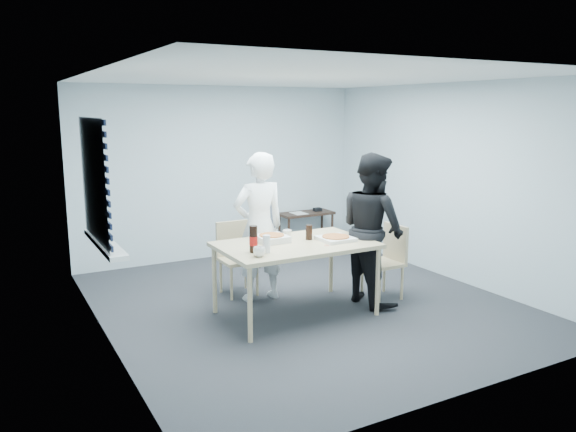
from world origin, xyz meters
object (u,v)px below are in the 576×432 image
mug_a (259,252)px  soda_bottle (253,240)px  dining_table (296,248)px  chair_far (236,252)px  chair_right (388,256)px  backpack (265,216)px  mug_b (287,234)px  person_white (259,227)px  side_table (306,217)px  stool (264,238)px  person_black (372,229)px

mug_a → soda_bottle: 0.20m
dining_table → chair_far: chair_far is taller
dining_table → mug_a: bearing=-152.0°
chair_right → backpack: bearing=108.6°
chair_right → mug_b: bearing=166.4°
person_white → soda_bottle: 0.90m
side_table → chair_far: bearing=-141.3°
side_table → backpack: size_ratio=1.96×
backpack → mug_b: backpack is taller
chair_right → backpack: 2.12m
soda_bottle → chair_far: bearing=75.6°
mug_b → chair_far: bearing=112.9°
dining_table → soda_bottle: size_ratio=6.01×
person_white → soda_bottle: person_white is taller
chair_right → mug_a: (-1.87, -0.29, 0.35)m
dining_table → chair_far: (-0.28, 1.02, -0.24)m
stool → dining_table: bearing=-106.7°
chair_right → mug_a: size_ratio=7.24×
side_table → backpack: 1.22m
chair_far → side_table: (1.92, 1.54, 0.01)m
chair_right → person_white: 1.60m
stool → mug_b: size_ratio=5.15×
dining_table → mug_b: mug_b is taller
person_black → backpack: person_black is taller
chair_far → soda_bottle: soda_bottle is taller
chair_right → chair_far: bearing=145.9°
person_white → backpack: 1.52m
mug_b → backpack: bearing=71.9°
person_white → mug_a: bearing=64.3°
chair_right → side_table: chair_right is taller
dining_table → chair_right: 1.30m
person_black → side_table: size_ratio=1.97×
mug_b → mug_a: bearing=-137.4°
chair_right → stool: chair_right is taller
chair_far → person_white: bearing=-68.7°
dining_table → stool: (0.60, 1.99, -0.35)m
dining_table → chair_far: size_ratio=1.88×
dining_table → person_white: size_ratio=0.94×
dining_table → chair_right: chair_right is taller
person_black → chair_right: bearing=-82.9°
chair_right → backpack: size_ratio=1.94×
mug_a → soda_bottle: (0.02, 0.18, 0.09)m
person_black → soda_bottle: 1.56m
side_table → stool: side_table is taller
dining_table → person_black: bearing=-3.6°
dining_table → mug_b: bearing=81.0°
mug_b → soda_bottle: soda_bottle is taller
chair_far → mug_a: bearing=-103.4°
person_black → side_table: 2.73m
mug_a → stool: bearing=62.6°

